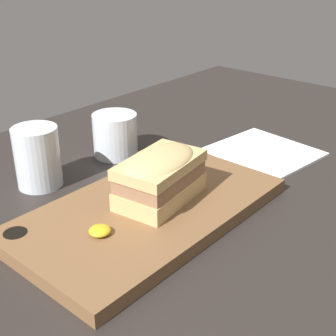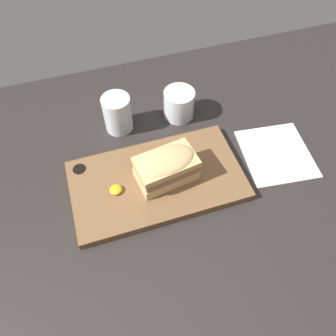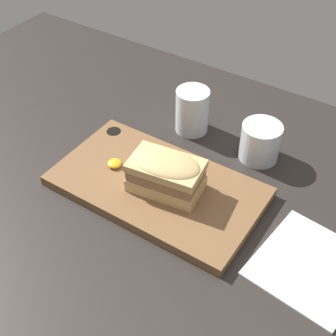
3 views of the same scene
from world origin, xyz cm
name	(u,v)px [view 3 (image 3 of 3)]	position (x,y,z in cm)	size (l,w,h in cm)	color
dining_table	(162,212)	(0.00, 0.00, 1.00)	(155.06, 97.44, 2.00)	#282321
serving_board	(157,186)	(-3.40, 3.38, 3.00)	(38.89, 21.75, 2.03)	brown
sandwich	(166,172)	(-1.14, 3.08, 7.92)	(14.09, 9.63, 7.32)	tan
mustard_dollop	(115,163)	(-12.86, 2.77, 4.54)	(2.78, 2.78, 1.11)	gold
water_glass	(192,113)	(-7.64, 23.09, 6.24)	(7.13, 7.13, 9.77)	silver
wine_glass	(260,144)	(8.51, 22.62, 5.43)	(8.04, 8.04, 7.78)	silver
napkin	(310,265)	(27.14, 2.50, 2.20)	(18.06, 19.28, 0.40)	white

